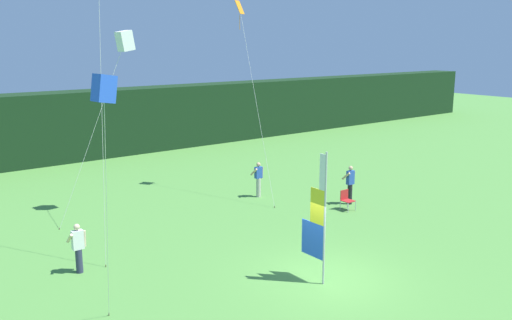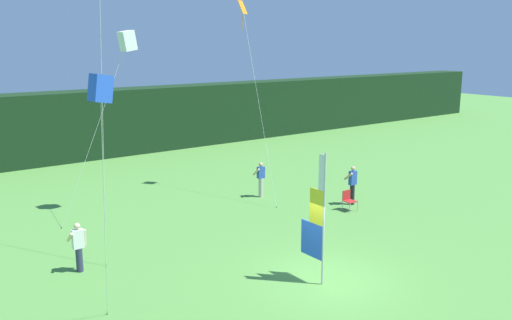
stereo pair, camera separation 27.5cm
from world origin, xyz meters
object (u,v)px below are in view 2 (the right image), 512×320
Objects in this scene: person_near_banner at (352,184)px; person_far_left at (261,179)px; person_mid_field at (78,246)px; kite_white_box_2 at (127,41)px; folding_chair at (349,199)px; kite_blue_box_3 at (101,90)px; banner_flag at (317,220)px; kite_orange_diamond_0 at (245,25)px.

person_near_banner reaches higher than person_far_left.
kite_white_box_2 is (4.17, 4.87, 6.47)m from person_mid_field.
person_far_left is 8.83m from kite_white_box_2.
person_mid_field is 11.89m from folding_chair.
folding_chair is at bearing -2.79° from person_mid_field.
kite_blue_box_3 is (-13.53, -4.99, 5.34)m from person_near_banner.
folding_chair is 14.71m from kite_blue_box_3.
banner_flag is 0.63× the size of kite_blue_box_3.
kite_white_box_2 reaches higher than person_near_banner.
banner_flag reaches higher than person_mid_field.
person_mid_field is 0.18× the size of kite_orange_diamond_0.
banner_flag is 9.72m from person_far_left.
person_near_banner is 1.09× the size of person_mid_field.
banner_flag is 12.78m from kite_orange_diamond_0.
person_far_left is (-2.60, 3.51, -0.05)m from person_near_banner.
person_near_banner is at bearing 20.23° from kite_blue_box_3.
person_far_left is 7.40m from kite_orange_diamond_0.
folding_chair is 9.60m from kite_orange_diamond_0.
banner_flag is 2.52× the size of person_mid_field.
folding_chair is (-0.77, -0.52, -0.45)m from person_near_banner.
person_far_left is at bearing 18.93° from person_mid_field.
kite_orange_diamond_0 is at bearing 114.55° from person_near_banner.
kite_blue_box_3 reaches higher than person_far_left.
kite_white_box_2 is (-1.49, 10.03, 5.35)m from banner_flag.
person_mid_field is at bearing 80.11° from kite_blue_box_3.
kite_orange_diamond_0 reaches higher than banner_flag.
person_near_banner is 0.23× the size of kite_white_box_2.
kite_orange_diamond_0 is (4.65, 10.20, 6.13)m from banner_flag.
kite_white_box_2 is (-8.48, 4.93, 6.39)m from person_near_banner.
banner_flag is 0.53× the size of kite_white_box_2.
banner_flag is 2.32× the size of person_near_banner.
kite_white_box_2 reaches higher than person_mid_field.
person_far_left is 4.44m from folding_chair.
person_near_banner is 2.02× the size of folding_chair.
person_far_left is 14.85m from kite_blue_box_3.
kite_blue_box_3 is at bearing -159.77° from person_near_banner.
kite_orange_diamond_0 reaches higher than person_far_left.
person_mid_field is (-5.66, 5.16, -1.12)m from banner_flag.
person_far_left is 0.22× the size of kite_white_box_2.
kite_orange_diamond_0 is (0.27, 1.60, 7.22)m from person_far_left.
kite_blue_box_3 is (-10.92, -8.49, 5.40)m from person_far_left.
banner_flag reaches higher than person_near_banner.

